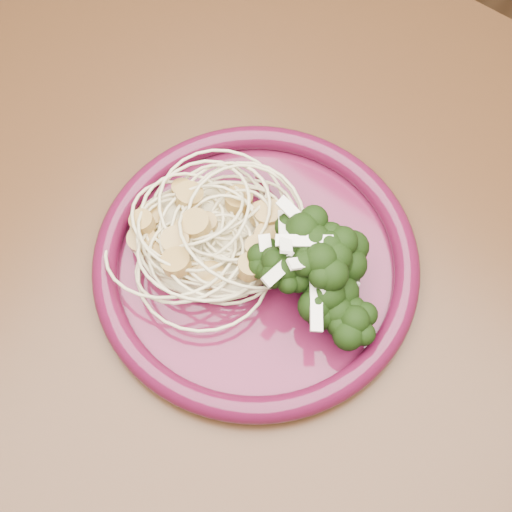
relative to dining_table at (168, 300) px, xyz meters
name	(u,v)px	position (x,y,z in m)	size (l,w,h in m)	color
dining_table	(168,300)	(0.00, 0.00, 0.00)	(1.20, 0.80, 0.75)	#472814
dinner_plate	(256,262)	(0.07, 0.04, 0.11)	(0.30, 0.30, 0.02)	#4E0F27
spaghetti_pile	(207,236)	(0.03, 0.03, 0.12)	(0.12, 0.10, 0.03)	beige
scallop_cluster	(205,216)	(0.03, 0.03, 0.15)	(0.11, 0.11, 0.04)	#AE8B46
broccoli_pile	(319,277)	(0.12, 0.05, 0.13)	(0.09, 0.14, 0.05)	black
onion_garnish	(322,259)	(0.12, 0.05, 0.16)	(0.06, 0.09, 0.05)	white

